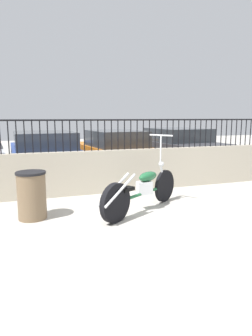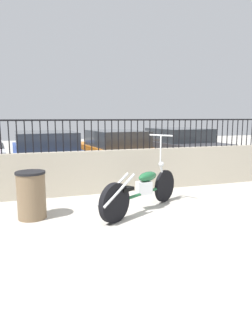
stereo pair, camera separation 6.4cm
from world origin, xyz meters
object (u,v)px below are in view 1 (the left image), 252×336
car_orange (114,151)px  car_dark_grey (175,147)px  car_blue (44,153)px  trash_bin (32,195)px  motorcycle_green (139,190)px

car_orange → car_dark_grey: size_ratio=0.99×
car_blue → car_dark_grey: (4.46, -0.12, 0.03)m
trash_bin → car_blue: bearing=83.0°
car_blue → car_dark_grey: 4.46m
car_blue → car_orange: bearing=-98.7°
trash_bin → car_blue: size_ratio=0.18×
motorcycle_green → car_blue: size_ratio=0.42×
car_blue → car_dark_grey: size_ratio=1.11×
motorcycle_green → car_dark_grey: (3.10, 4.41, 0.28)m
trash_bin → car_orange: size_ratio=0.20×
trash_bin → car_orange: 4.84m
trash_bin → car_orange: (2.71, 4.00, 0.25)m
motorcycle_green → trash_bin: 1.91m
car_orange → car_dark_grey: bearing=-92.2°
trash_bin → car_orange: car_orange is taller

